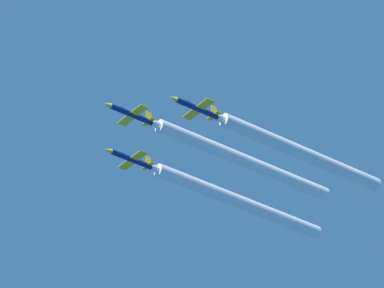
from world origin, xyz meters
TOP-DOWN VIEW (x-y plane):
  - jet_lead at (0.11, 8.42)m, footprint 8.74×12.73m
  - jet_left_wingman at (-12.37, 0.39)m, footprint 8.74×12.73m
  - jet_right_wingman at (11.95, 0.12)m, footprint 8.74×12.73m
  - smoke_trail_lead at (0.11, -21.98)m, footprint 3.05×49.21m
  - smoke_trail_left_wingman at (-12.37, -28.14)m, footprint 3.05×45.45m
  - smoke_trail_right_wingman at (11.95, -29.97)m, footprint 3.05×48.56m

SIDE VIEW (x-z plane):
  - smoke_trail_right_wingman at x=11.95m, z-range 175.15..178.20m
  - jet_right_wingman at x=11.95m, z-range 175.18..178.24m
  - smoke_trail_left_wingman at x=-12.37m, z-range 175.26..178.31m
  - jet_left_wingman at x=-12.37m, z-range 175.29..178.35m
  - smoke_trail_lead at x=0.11m, z-range 177.25..180.30m
  - jet_lead at x=0.11m, z-range 177.27..180.33m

